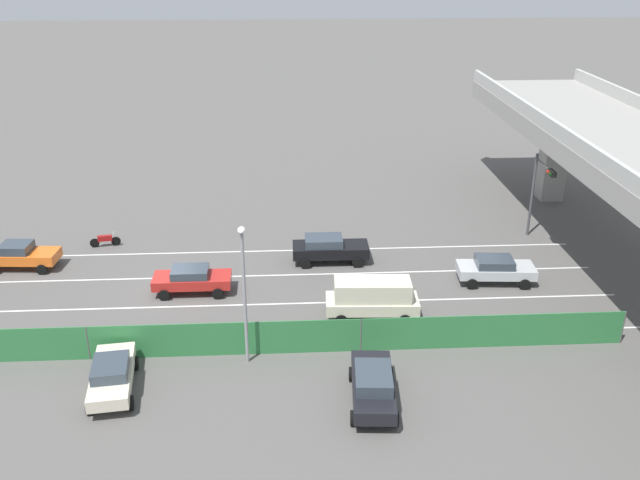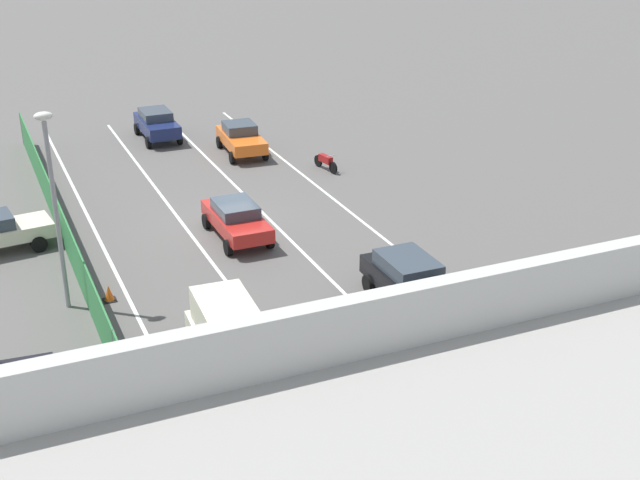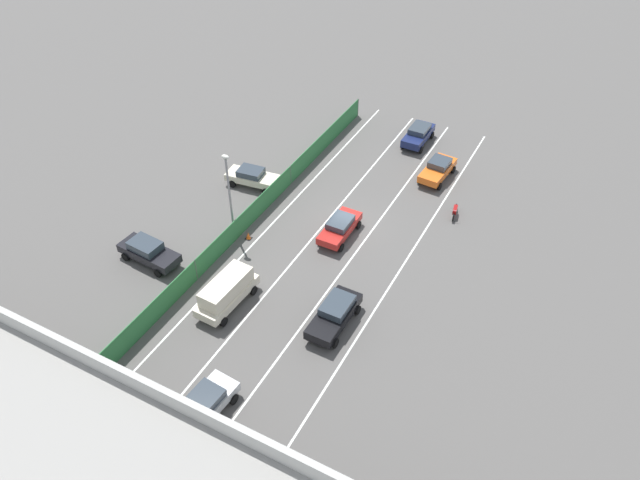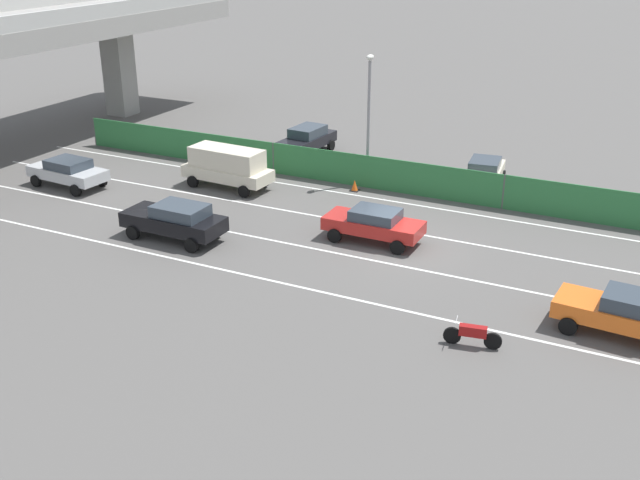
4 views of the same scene
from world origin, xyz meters
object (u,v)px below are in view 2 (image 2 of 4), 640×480
Objects in this scene: car_taxi_orange at (241,138)px; motorcycle at (326,161)px; car_sedan_navy at (157,123)px; car_sedan_black at (412,281)px; car_van_cream at (232,339)px; street_lamp at (53,192)px; car_sedan_silver at (485,472)px; traffic_cone at (109,294)px; car_sedan_red at (236,218)px.

motorcycle is at bearing 124.89° from car_taxi_orange.
car_taxi_orange is 5.28m from motorcycle.
car_sedan_black reaches higher than car_sedan_navy.
car_van_cream is at bearing 57.81° from motorcycle.
car_sedan_navy is at bearing -112.41° from street_lamp.
car_van_cream reaches higher than motorcycle.
street_lamp is at bearing -61.78° from car_sedan_silver.
car_taxi_orange is at bearing -109.36° from car_van_cream.
car_sedan_silver reaches higher than traffic_cone.
car_taxi_orange is 0.88× the size of car_van_cream.
traffic_cone is at bearing 30.91° from car_sedan_red.
car_sedan_red is at bearing -149.09° from traffic_cone.
car_sedan_silver is 1.04× the size of car_sedan_red.
motorcycle reaches higher than traffic_cone.
street_lamp is 4.19m from traffic_cone.
car_taxi_orange is 18.80m from car_sedan_black.
car_sedan_silver is 0.92× the size of car_van_cream.
car_sedan_navy is 0.61× the size of street_lamp.
motorcycle is at bearing -102.40° from car_sedan_black.
car_sedan_black is 0.68× the size of street_lamp.
car_sedan_silver is 28.53m from car_taxi_orange.
car_sedan_red is at bearing -109.01° from car_van_cream.
car_taxi_orange is 17.29m from traffic_cone.
car_sedan_navy is at bearing -108.53° from traffic_cone.
car_taxi_orange reaches higher than traffic_cone.
car_sedan_navy reaches higher than car_sedan_silver.
car_sedan_black reaches higher than motorcycle.
motorcycle is 16.18m from traffic_cone.
car_taxi_orange is 5.62m from car_sedan_navy.
car_van_cream is 1.18× the size of car_sedan_navy.
car_van_cream is 19.25m from motorcycle.
car_sedan_red is at bearing 88.58° from car_sedan_navy.
car_sedan_navy is 7.08× the size of traffic_cone.
car_sedan_red is at bearing 43.17° from motorcycle.
street_lamp reaches higher than car_sedan_navy.
motorcycle is (-6.48, 8.74, -0.46)m from car_sedan_navy.
car_taxi_orange is 2.26× the size of motorcycle.
street_lamp is at bearing 25.09° from car_sedan_red.
street_lamp is at bearing 51.83° from car_taxi_orange.
car_sedan_black is 10.60m from traffic_cone.
car_sedan_black is 7.92× the size of traffic_cone.
car_sedan_silver is 10.10m from car_sedan_black.
car_sedan_silver is at bearing 82.88° from car_taxi_orange.
car_van_cream is 8.10m from street_lamp.
street_lamp reaches higher than car_sedan_black.
car_sedan_silver is at bearing 89.88° from car_sedan_navy.
car_taxi_orange is (-3.85, -10.75, 0.02)m from car_sedan_red.
car_sedan_black reaches higher than traffic_cone.
motorcycle is (-10.25, -16.28, -0.77)m from car_van_cream.
street_lamp is at bearing -58.82° from car_van_cream.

